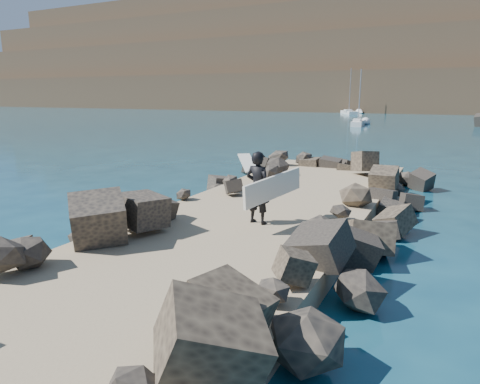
{
  "coord_description": "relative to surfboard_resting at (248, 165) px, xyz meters",
  "views": [
    {
      "loc": [
        5.05,
        -11.14,
        4.08
      ],
      "look_at": [
        0.0,
        -1.0,
        1.5
      ],
      "focal_mm": 32.0,
      "sensor_mm": 36.0,
      "label": 1
    }
  ],
  "objects": [
    {
      "name": "jetty",
      "position": [
        2.97,
        -7.71,
        -0.74
      ],
      "size": [
        6.0,
        26.0,
        0.6
      ],
      "primitive_type": "cube",
      "color": "#8C7759",
      "rests_on": "ground"
    },
    {
      "name": "surfboard_resting",
      "position": [
        0.0,
        0.0,
        0.0
      ],
      "size": [
        1.76,
        2.13,
        0.07
      ],
      "primitive_type": "cube",
      "rotation": [
        0.0,
        0.0,
        0.63
      ],
      "color": "silver",
      "rests_on": "riprap_left"
    },
    {
      "name": "surfer_with_board",
      "position": [
        3.44,
        -6.43,
        0.58
      ],
      "size": [
        1.18,
        2.44,
        2.01
      ],
      "color": "black",
      "rests_on": "jetty"
    },
    {
      "name": "riprap_left",
      "position": [
        0.07,
        -7.21,
        -0.54
      ],
      "size": [
        2.6,
        22.0,
        1.0
      ],
      "primitive_type": "cube",
      "color": "black",
      "rests_on": "ground"
    },
    {
      "name": "sailboat_a",
      "position": [
        -3.79,
        42.8,
        -0.69
      ],
      "size": [
        2.04,
        6.33,
        7.59
      ],
      "color": "silver",
      "rests_on": "ground"
    },
    {
      "name": "riprap_right",
      "position": [
        5.87,
        -7.21,
        -0.54
      ],
      "size": [
        2.6,
        22.0,
        1.0
      ],
      "primitive_type": "cube",
      "color": "black",
      "rests_on": "ground"
    },
    {
      "name": "headland",
      "position": [
        12.97,
        154.29,
        14.96
      ],
      "size": [
        360.0,
        140.0,
        32.0
      ],
      "primitive_type": "cube",
      "color": "#2D4919",
      "rests_on": "ground"
    },
    {
      "name": "sailboat_e",
      "position": [
        -13.24,
        79.67,
        -0.69
      ],
      "size": [
        5.32,
        8.28,
        9.91
      ],
      "color": "silver",
      "rests_on": "ground"
    },
    {
      "name": "ground",
      "position": [
        2.97,
        -5.71,
        -1.04
      ],
      "size": [
        800.0,
        800.0,
        0.0
      ],
      "primitive_type": "plane",
      "color": "#0F384C",
      "rests_on": "ground"
    }
  ]
}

